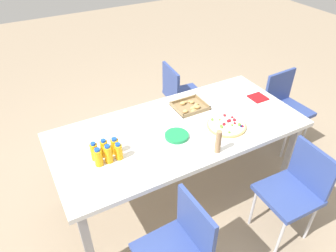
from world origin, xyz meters
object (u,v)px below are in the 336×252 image
party_table (179,134)px  juice_bottle_5 (115,146)px  chair_near_right (296,187)px  napkin_stack (258,98)px  juice_bottle_3 (94,151)px  cardboard_tube (218,142)px  chair_end (285,104)px  plate_stack (177,136)px  juice_bottle_2 (119,151)px  juice_bottle_0 (98,157)px  snack_tray (190,107)px  juice_bottle_1 (108,154)px  chair_near_left (179,245)px  fruit_pizza (227,125)px  juice_bottle_4 (104,148)px  chair_far_right (180,93)px

party_table → juice_bottle_5: (-0.57, -0.04, 0.12)m
chair_near_right → napkin_stack: chair_near_right is taller
juice_bottle_3 → napkin_stack: bearing=2.7°
juice_bottle_5 → cardboard_tube: size_ratio=0.70×
party_table → chair_end: size_ratio=2.52×
plate_stack → juice_bottle_2: bearing=-178.4°
juice_bottle_3 → napkin_stack: size_ratio=0.99×
juice_bottle_0 → snack_tray: 1.01m
chair_end → snack_tray: size_ratio=2.88×
juice_bottle_1 → juice_bottle_5: bearing=42.2°
chair_near_left → juice_bottle_0: 0.81m
party_table → chair_end: chair_end is taller
napkin_stack → chair_near_right: bearing=-110.6°
chair_end → juice_bottle_0: 2.13m
juice_bottle_2 → cardboard_tube: (0.67, -0.28, 0.03)m
party_table → juice_bottle_2: (-0.57, -0.11, 0.13)m
chair_end → fruit_pizza: (-1.01, -0.28, 0.26)m
juice_bottle_0 → juice_bottle_2: bearing=-1.8°
juice_bottle_0 → juice_bottle_2: 0.15m
cardboard_tube → chair_end: bearing=21.4°
juice_bottle_4 → cardboard_tube: size_ratio=0.76×
chair_far_right → juice_bottle_3: juice_bottle_3 is taller
chair_near_left → juice_bottle_0: bearing=18.3°
party_table → cardboard_tube: 0.44m
party_table → juice_bottle_3: juice_bottle_3 is taller
juice_bottle_3 → cardboard_tube: bearing=-23.7°
snack_tray → fruit_pizza: bearing=-72.8°
juice_bottle_5 → napkin_stack: size_ratio=0.90×
chair_end → fruit_pizza: size_ratio=2.56×
chair_near_right → juice_bottle_0: (-1.30, 0.70, 0.32)m
chair_far_right → chair_near_left: same height
chair_end → juice_bottle_2: bearing=3.7°
napkin_stack → plate_stack: bearing=-171.7°
snack_tray → plate_stack: 0.44m
fruit_pizza → cardboard_tube: 0.35m
chair_end → snack_tray: chair_end is taller
chair_end → juice_bottle_5: (-1.94, -0.14, 0.31)m
juice_bottle_4 → cardboard_tube: bearing=-25.8°
chair_near_left → cardboard_tube: 0.77m
juice_bottle_0 → juice_bottle_3: bearing=93.8°
chair_end → chair_far_right: bearing=-43.2°
chair_end → snack_tray: 1.17m
juice_bottle_3 → cardboard_tube: size_ratio=0.78×
chair_near_left → juice_bottle_2: bearing=6.9°
napkin_stack → chair_far_right: bearing=115.6°
juice_bottle_1 → snack_tray: size_ratio=0.52×
cardboard_tube → juice_bottle_4: bearing=154.2°
juice_bottle_0 → chair_end: bearing=5.7°
party_table → plate_stack: (-0.08, -0.10, 0.07)m
juice_bottle_5 → juice_bottle_3: bearing=177.9°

